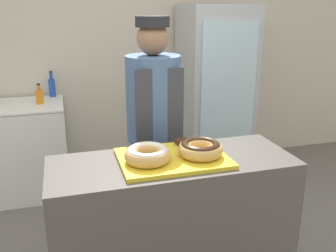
{
  "coord_description": "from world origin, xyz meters",
  "views": [
    {
      "loc": [
        -0.59,
        -1.94,
        1.8
      ],
      "look_at": [
        0.0,
        0.1,
        1.12
      ],
      "focal_mm": 40.0,
      "sensor_mm": 36.0,
      "label": 1
    }
  ],
  "objects_px": {
    "baker_person": "(154,130)",
    "serving_tray": "(173,158)",
    "brownie_back_left": "(146,145)",
    "bottle_orange": "(39,96)",
    "brownie_back_right": "(182,142)",
    "chest_freezer": "(19,150)",
    "beverage_fridge": "(215,92)",
    "bottle_blue": "(52,87)",
    "donut_chocolate_glaze": "(200,148)",
    "donut_light_glaze": "(148,154)"
  },
  "relations": [
    {
      "from": "baker_person",
      "to": "beverage_fridge",
      "type": "bearing_deg",
      "value": 48.88
    },
    {
      "from": "donut_light_glaze",
      "to": "brownie_back_left",
      "type": "height_order",
      "value": "donut_light_glaze"
    },
    {
      "from": "beverage_fridge",
      "to": "donut_chocolate_glaze",
      "type": "bearing_deg",
      "value": -115.55
    },
    {
      "from": "beverage_fridge",
      "to": "donut_light_glaze",
      "type": "bearing_deg",
      "value": -123.32
    },
    {
      "from": "baker_person",
      "to": "bottle_orange",
      "type": "relative_size",
      "value": 8.97
    },
    {
      "from": "donut_chocolate_glaze",
      "to": "chest_freezer",
      "type": "height_order",
      "value": "donut_chocolate_glaze"
    },
    {
      "from": "donut_chocolate_glaze",
      "to": "brownie_back_left",
      "type": "distance_m",
      "value": 0.35
    },
    {
      "from": "brownie_back_right",
      "to": "baker_person",
      "type": "relative_size",
      "value": 0.05
    },
    {
      "from": "donut_light_glaze",
      "to": "bottle_orange",
      "type": "height_order",
      "value": "bottle_orange"
    },
    {
      "from": "serving_tray",
      "to": "baker_person",
      "type": "bearing_deg",
      "value": 85.86
    },
    {
      "from": "baker_person",
      "to": "serving_tray",
      "type": "bearing_deg",
      "value": -94.14
    },
    {
      "from": "serving_tray",
      "to": "brownie_back_left",
      "type": "height_order",
      "value": "brownie_back_left"
    },
    {
      "from": "donut_chocolate_glaze",
      "to": "brownie_back_left",
      "type": "height_order",
      "value": "donut_chocolate_glaze"
    },
    {
      "from": "baker_person",
      "to": "chest_freezer",
      "type": "bearing_deg",
      "value": 134.78
    },
    {
      "from": "donut_chocolate_glaze",
      "to": "donut_light_glaze",
      "type": "bearing_deg",
      "value": 180.0
    },
    {
      "from": "baker_person",
      "to": "chest_freezer",
      "type": "relative_size",
      "value": 1.9
    },
    {
      "from": "brownie_back_left",
      "to": "brownie_back_right",
      "type": "bearing_deg",
      "value": 0.0
    },
    {
      "from": "donut_chocolate_glaze",
      "to": "bottle_blue",
      "type": "relative_size",
      "value": 1.01
    },
    {
      "from": "baker_person",
      "to": "donut_chocolate_glaze",
      "type": "bearing_deg",
      "value": -80.48
    },
    {
      "from": "serving_tray",
      "to": "donut_light_glaze",
      "type": "xyz_separation_m",
      "value": [
        -0.16,
        -0.03,
        0.06
      ]
    },
    {
      "from": "donut_chocolate_glaze",
      "to": "brownie_back_right",
      "type": "height_order",
      "value": "donut_chocolate_glaze"
    },
    {
      "from": "bottle_blue",
      "to": "baker_person",
      "type": "bearing_deg",
      "value": -61.77
    },
    {
      "from": "bottle_blue",
      "to": "serving_tray",
      "type": "bearing_deg",
      "value": -71.06
    },
    {
      "from": "bottle_orange",
      "to": "bottle_blue",
      "type": "distance_m",
      "value": 0.3
    },
    {
      "from": "bottle_blue",
      "to": "bottle_orange",
      "type": "bearing_deg",
      "value": -112.49
    },
    {
      "from": "donut_light_glaze",
      "to": "chest_freezer",
      "type": "distance_m",
      "value": 2.06
    },
    {
      "from": "brownie_back_left",
      "to": "beverage_fridge",
      "type": "relative_size",
      "value": 0.05
    },
    {
      "from": "donut_light_glaze",
      "to": "beverage_fridge",
      "type": "height_order",
      "value": "beverage_fridge"
    },
    {
      "from": "donut_chocolate_glaze",
      "to": "baker_person",
      "type": "height_order",
      "value": "baker_person"
    },
    {
      "from": "serving_tray",
      "to": "bottle_orange",
      "type": "distance_m",
      "value": 1.89
    },
    {
      "from": "baker_person",
      "to": "bottle_orange",
      "type": "bearing_deg",
      "value": 128.0
    },
    {
      "from": "brownie_back_right",
      "to": "chest_freezer",
      "type": "relative_size",
      "value": 0.09
    },
    {
      "from": "serving_tray",
      "to": "beverage_fridge",
      "type": "relative_size",
      "value": 0.34
    },
    {
      "from": "serving_tray",
      "to": "donut_chocolate_glaze",
      "type": "bearing_deg",
      "value": -12.34
    },
    {
      "from": "brownie_back_left",
      "to": "brownie_back_right",
      "type": "distance_m",
      "value": 0.23
    },
    {
      "from": "chest_freezer",
      "to": "bottle_blue",
      "type": "bearing_deg",
      "value": 35.47
    },
    {
      "from": "brownie_back_left",
      "to": "beverage_fridge",
      "type": "bearing_deg",
      "value": 54.22
    },
    {
      "from": "donut_chocolate_glaze",
      "to": "baker_person",
      "type": "relative_size",
      "value": 0.15
    },
    {
      "from": "brownie_back_left",
      "to": "brownie_back_right",
      "type": "relative_size",
      "value": 1.0
    },
    {
      "from": "donut_light_glaze",
      "to": "chest_freezer",
      "type": "height_order",
      "value": "donut_light_glaze"
    },
    {
      "from": "brownie_back_left",
      "to": "donut_light_glaze",
      "type": "bearing_deg",
      "value": -100.94
    },
    {
      "from": "donut_chocolate_glaze",
      "to": "chest_freezer",
      "type": "xyz_separation_m",
      "value": [
        -1.21,
        1.77,
        -0.55
      ]
    },
    {
      "from": "donut_light_glaze",
      "to": "bottle_blue",
      "type": "bearing_deg",
      "value": 104.54
    },
    {
      "from": "donut_chocolate_glaze",
      "to": "bottle_orange",
      "type": "height_order",
      "value": "bottle_orange"
    },
    {
      "from": "beverage_fridge",
      "to": "bottle_orange",
      "type": "bearing_deg",
      "value": -179.59
    },
    {
      "from": "brownie_back_left",
      "to": "bottle_blue",
      "type": "height_order",
      "value": "bottle_blue"
    },
    {
      "from": "brownie_back_left",
      "to": "bottle_blue",
      "type": "bearing_deg",
      "value": 107.33
    },
    {
      "from": "brownie_back_left",
      "to": "bottle_orange",
      "type": "distance_m",
      "value": 1.68
    },
    {
      "from": "chest_freezer",
      "to": "bottle_orange",
      "type": "relative_size",
      "value": 4.73
    },
    {
      "from": "beverage_fridge",
      "to": "bottle_orange",
      "type": "height_order",
      "value": "beverage_fridge"
    }
  ]
}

